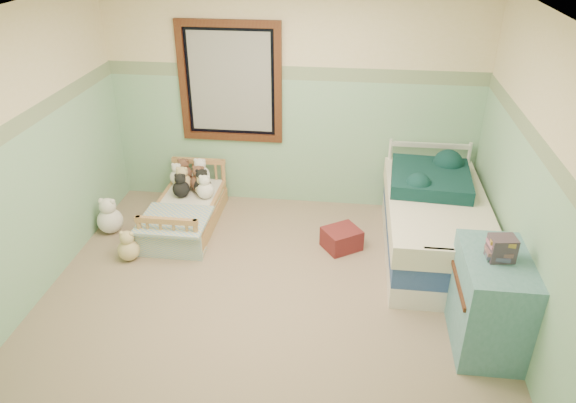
# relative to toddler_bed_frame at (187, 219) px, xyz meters

# --- Properties ---
(floor) EXTENTS (4.20, 3.60, 0.02)m
(floor) POSITION_rel_toddler_bed_frame_xyz_m (1.11, -1.05, -0.09)
(floor) COLOR #716551
(floor) RESTS_ON ground
(ceiling) EXTENTS (4.20, 3.60, 0.02)m
(ceiling) POSITION_rel_toddler_bed_frame_xyz_m (1.11, -1.05, 2.43)
(ceiling) COLOR white
(ceiling) RESTS_ON wall_back
(wall_back) EXTENTS (4.20, 0.04, 2.50)m
(wall_back) POSITION_rel_toddler_bed_frame_xyz_m (1.11, 0.75, 1.17)
(wall_back) COLOR beige
(wall_back) RESTS_ON floor
(wall_front) EXTENTS (4.20, 0.04, 2.50)m
(wall_front) POSITION_rel_toddler_bed_frame_xyz_m (1.11, -2.85, 1.17)
(wall_front) COLOR beige
(wall_front) RESTS_ON floor
(wall_left) EXTENTS (0.04, 3.60, 2.50)m
(wall_left) POSITION_rel_toddler_bed_frame_xyz_m (-0.99, -1.05, 1.17)
(wall_left) COLOR beige
(wall_left) RESTS_ON floor
(wall_right) EXTENTS (0.04, 3.60, 2.50)m
(wall_right) POSITION_rel_toddler_bed_frame_xyz_m (3.21, -1.05, 1.17)
(wall_right) COLOR beige
(wall_right) RESTS_ON floor
(wainscot_mint) EXTENTS (4.20, 0.01, 1.50)m
(wainscot_mint) POSITION_rel_toddler_bed_frame_xyz_m (1.11, 0.74, 0.67)
(wainscot_mint) COLOR #8BB899
(wainscot_mint) RESTS_ON floor
(border_strip) EXTENTS (4.20, 0.01, 0.15)m
(border_strip) POSITION_rel_toddler_bed_frame_xyz_m (1.11, 0.74, 1.49)
(border_strip) COLOR #3A5F3D
(border_strip) RESTS_ON wall_back
(window_frame) EXTENTS (1.16, 0.06, 1.36)m
(window_frame) POSITION_rel_toddler_bed_frame_xyz_m (0.41, 0.71, 1.37)
(window_frame) COLOR #3D170F
(window_frame) RESTS_ON wall_back
(window_blinds) EXTENTS (0.92, 0.01, 1.12)m
(window_blinds) POSITION_rel_toddler_bed_frame_xyz_m (0.41, 0.72, 1.37)
(window_blinds) COLOR #B0B1AA
(window_blinds) RESTS_ON window_frame
(toddler_bed_frame) EXTENTS (0.65, 1.29, 0.17)m
(toddler_bed_frame) POSITION_rel_toddler_bed_frame_xyz_m (0.00, 0.00, 0.00)
(toddler_bed_frame) COLOR #A2643B
(toddler_bed_frame) RESTS_ON floor
(toddler_mattress) EXTENTS (0.59, 1.24, 0.12)m
(toddler_mattress) POSITION_rel_toddler_bed_frame_xyz_m (0.00, 0.00, 0.14)
(toddler_mattress) COLOR silver
(toddler_mattress) RESTS_ON toddler_bed_frame
(patchwork_quilt) EXTENTS (0.70, 0.65, 0.03)m
(patchwork_quilt) POSITION_rel_toddler_bed_frame_xyz_m (0.00, -0.40, 0.22)
(patchwork_quilt) COLOR #6AA0D3
(patchwork_quilt) RESTS_ON toddler_mattress
(plush_bed_brown) EXTENTS (0.21, 0.21, 0.21)m
(plush_bed_brown) POSITION_rel_toddler_bed_frame_xyz_m (-0.15, 0.50, 0.31)
(plush_bed_brown) COLOR brown
(plush_bed_brown) RESTS_ON toddler_mattress
(plush_bed_white) EXTENTS (0.21, 0.21, 0.21)m
(plush_bed_white) POSITION_rel_toddler_bed_frame_xyz_m (0.05, 0.50, 0.31)
(plush_bed_white) COLOR white
(plush_bed_white) RESTS_ON toddler_mattress
(plush_bed_tan) EXTENTS (0.20, 0.20, 0.20)m
(plush_bed_tan) POSITION_rel_toddler_bed_frame_xyz_m (-0.10, 0.28, 0.31)
(plush_bed_tan) COLOR #DDC489
(plush_bed_tan) RESTS_ON toddler_mattress
(plush_bed_dark) EXTENTS (0.16, 0.16, 0.16)m
(plush_bed_dark) POSITION_rel_toddler_bed_frame_xyz_m (0.13, 0.28, 0.28)
(plush_bed_dark) COLOR black
(plush_bed_dark) RESTS_ON toddler_mattress
(plush_floor_cream) EXTENTS (0.28, 0.28, 0.28)m
(plush_floor_cream) POSITION_rel_toddler_bed_frame_xyz_m (-0.79, -0.24, 0.06)
(plush_floor_cream) COLOR white
(plush_floor_cream) RESTS_ON floor
(plush_floor_tan) EXTENTS (0.22, 0.22, 0.22)m
(plush_floor_tan) POSITION_rel_toddler_bed_frame_xyz_m (-0.39, -0.72, 0.03)
(plush_floor_tan) COLOR #DDC489
(plush_floor_tan) RESTS_ON floor
(twin_bed_frame) EXTENTS (0.92, 1.85, 0.22)m
(twin_bed_frame) POSITION_rel_toddler_bed_frame_xyz_m (2.66, -0.26, 0.03)
(twin_bed_frame) COLOR white
(twin_bed_frame) RESTS_ON floor
(twin_boxspring) EXTENTS (0.92, 1.85, 0.22)m
(twin_boxspring) POSITION_rel_toddler_bed_frame_xyz_m (2.66, -0.26, 0.25)
(twin_boxspring) COLOR navy
(twin_boxspring) RESTS_ON twin_bed_frame
(twin_mattress) EXTENTS (0.96, 1.88, 0.22)m
(twin_mattress) POSITION_rel_toddler_bed_frame_xyz_m (2.66, -0.26, 0.47)
(twin_mattress) COLOR beige
(twin_mattress) RESTS_ON twin_boxspring
(teal_blanket) EXTENTS (0.84, 0.88, 0.14)m
(teal_blanket) POSITION_rel_toddler_bed_frame_xyz_m (2.61, 0.04, 0.65)
(teal_blanket) COLOR #0C2E2F
(teal_blanket) RESTS_ON twin_mattress
(dresser) EXTENTS (0.51, 0.82, 0.82)m
(dresser) POSITION_rel_toddler_bed_frame_xyz_m (2.95, -1.50, 0.33)
(dresser) COLOR teal
(dresser) RESTS_ON floor
(book_stack) EXTENTS (0.21, 0.18, 0.19)m
(book_stack) POSITION_rel_toddler_bed_frame_xyz_m (2.95, -1.50, 0.83)
(book_stack) COLOR brown
(book_stack) RESTS_ON dresser
(red_pillow) EXTENTS (0.47, 0.46, 0.22)m
(red_pillow) POSITION_rel_toddler_bed_frame_xyz_m (1.74, -0.25, 0.03)
(red_pillow) COLOR maroon
(red_pillow) RESTS_ON floor
(floor_book) EXTENTS (0.25, 0.20, 0.02)m
(floor_book) POSITION_rel_toddler_bed_frame_xyz_m (0.22, -0.53, -0.07)
(floor_book) COLOR gold
(floor_book) RESTS_ON floor
(extra_plush_0) EXTENTS (0.16, 0.16, 0.16)m
(extra_plush_0) POSITION_rel_toddler_bed_frame_xyz_m (0.14, 0.21, 0.28)
(extra_plush_0) COLOR #DDC489
(extra_plush_0) RESTS_ON toddler_mattress
(extra_plush_1) EXTENTS (0.18, 0.18, 0.18)m
(extra_plush_1) POSITION_rel_toddler_bed_frame_xyz_m (-0.22, 0.45, 0.29)
(extra_plush_1) COLOR white
(extra_plush_1) RESTS_ON toddler_mattress
(extra_plush_2) EXTENTS (0.19, 0.19, 0.19)m
(extra_plush_2) POSITION_rel_toddler_bed_frame_xyz_m (-0.08, 0.14, 0.30)
(extra_plush_2) COLOR black
(extra_plush_2) RESTS_ON toddler_mattress
(extra_plush_3) EXTENTS (0.20, 0.20, 0.20)m
(extra_plush_3) POSITION_rel_toddler_bed_frame_xyz_m (0.14, 0.25, 0.31)
(extra_plush_3) COLOR black
(extra_plush_3) RESTS_ON toddler_mattress
(extra_plush_4) EXTENTS (0.19, 0.19, 0.19)m
(extra_plush_4) POSITION_rel_toddler_bed_frame_xyz_m (0.20, 0.14, 0.30)
(extra_plush_4) COLOR white
(extra_plush_4) RESTS_ON toddler_mattress
(extra_plush_5) EXTENTS (0.22, 0.22, 0.22)m
(extra_plush_5) POSITION_rel_toddler_bed_frame_xyz_m (0.09, 0.29, 0.31)
(extra_plush_5) COLOR brown
(extra_plush_5) RESTS_ON toddler_mattress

